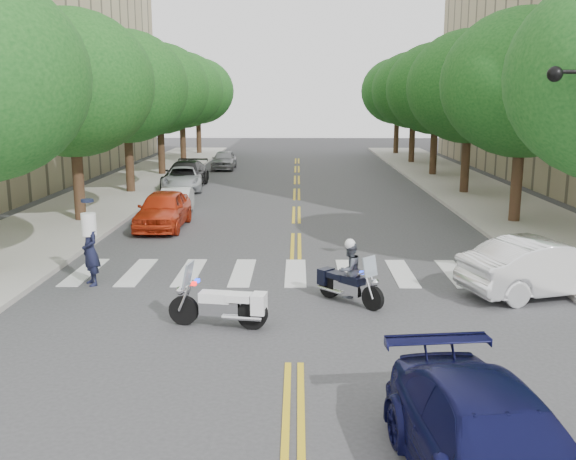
{
  "coord_description": "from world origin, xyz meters",
  "views": [
    {
      "loc": [
        0.06,
        -11.58,
        5.03
      ],
      "look_at": [
        -0.22,
        6.42,
        1.3
      ],
      "focal_mm": 40.0,
      "sensor_mm": 36.0,
      "label": 1
    }
  ],
  "objects_px": {
    "motorcycle_police": "(348,274)",
    "officer_standing": "(90,251)",
    "motorcycle_parked": "(227,305)",
    "sedan_blue": "(496,452)",
    "convertible": "(547,267)"
  },
  "relations": [
    {
      "from": "motorcycle_parked",
      "to": "motorcycle_police",
      "type": "bearing_deg",
      "value": -48.86
    },
    {
      "from": "officer_standing",
      "to": "motorcycle_police",
      "type": "bearing_deg",
      "value": 42.01
    },
    {
      "from": "motorcycle_police",
      "to": "officer_standing",
      "type": "bearing_deg",
      "value": -56.13
    },
    {
      "from": "sedan_blue",
      "to": "officer_standing",
      "type": "bearing_deg",
      "value": 123.49
    },
    {
      "from": "motorcycle_police",
      "to": "sedan_blue",
      "type": "distance_m",
      "value": 8.13
    },
    {
      "from": "motorcycle_parked",
      "to": "officer_standing",
      "type": "relative_size",
      "value": 1.18
    },
    {
      "from": "officer_standing",
      "to": "sedan_blue",
      "type": "relative_size",
      "value": 0.39
    },
    {
      "from": "motorcycle_police",
      "to": "convertible",
      "type": "xyz_separation_m",
      "value": [
        5.19,
        0.74,
        0.01
      ]
    },
    {
      "from": "officer_standing",
      "to": "convertible",
      "type": "xyz_separation_m",
      "value": [
        12.06,
        -0.73,
        -0.21
      ]
    },
    {
      "from": "motorcycle_parked",
      "to": "officer_standing",
      "type": "xyz_separation_m",
      "value": [
        -4.05,
        3.26,
        0.45
      ]
    },
    {
      "from": "motorcycle_parked",
      "to": "sedan_blue",
      "type": "distance_m",
      "value": 7.45
    },
    {
      "from": "motorcycle_police",
      "to": "sedan_blue",
      "type": "bearing_deg",
      "value": 54.66
    },
    {
      "from": "motorcycle_police",
      "to": "sedan_blue",
      "type": "height_order",
      "value": "motorcycle_police"
    },
    {
      "from": "motorcycle_police",
      "to": "convertible",
      "type": "distance_m",
      "value": 5.24
    },
    {
      "from": "motorcycle_police",
      "to": "motorcycle_parked",
      "type": "distance_m",
      "value": 3.35
    }
  ]
}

